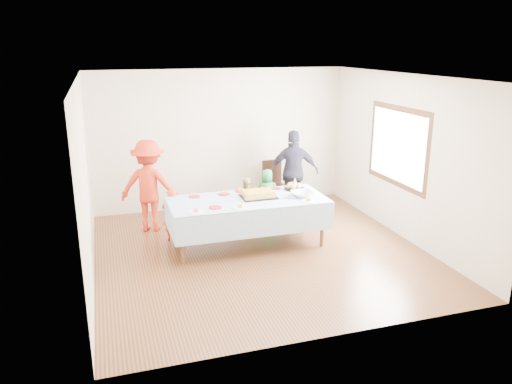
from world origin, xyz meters
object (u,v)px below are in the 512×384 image
at_px(party_table, 248,202).
at_px(dining_chair, 274,181).
at_px(adult_left, 149,186).
at_px(birthday_cake, 258,194).

bearing_deg(party_table, dining_chair, 58.72).
height_order(party_table, adult_left, adult_left).
relative_size(dining_chair, adult_left, 0.59).
relative_size(party_table, adult_left, 1.56).
relative_size(birthday_cake, dining_chair, 0.59).
bearing_deg(birthday_cake, dining_chair, 62.91).
bearing_deg(dining_chair, adult_left, -173.05).
xyz_separation_m(birthday_cake, adult_left, (-1.61, 1.12, -0.03)).
relative_size(birthday_cake, adult_left, 0.35).
bearing_deg(birthday_cake, adult_left, 145.11).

